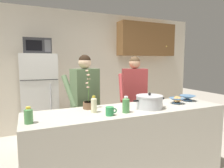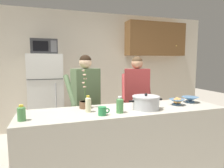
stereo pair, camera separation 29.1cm
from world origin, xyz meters
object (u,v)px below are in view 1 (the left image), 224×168
person_by_sink (134,92)px  empty_bowl (187,98)px  refrigerator (39,97)px  cooking_pot (149,102)px  person_near_pot (85,95)px  bottle_far_corner (126,105)px  potted_orchid (89,103)px  bottle_near_edge (94,104)px  bread_bowl (177,100)px  microwave (37,46)px  coffee_mug (110,111)px  bottle_mid_counter (29,115)px

person_by_sink → empty_bowl: size_ratio=6.74×
refrigerator → cooking_pot: 2.27m
person_near_pot → empty_bowl: person_near_pot is taller
refrigerator → bottle_far_corner: size_ratio=8.62×
potted_orchid → cooking_pot: bearing=-22.5°
person_by_sink → potted_orchid: bearing=-150.8°
bottle_near_edge → bottle_far_corner: bearing=-23.9°
refrigerator → bread_bowl: refrigerator is taller
person_near_pot → potted_orchid: person_near_pot is taller
empty_bowl → bottle_near_edge: 1.49m
microwave → coffee_mug: (0.60, -2.01, -0.81)m
person_near_pot → bottle_far_corner: bearing=-75.5°
refrigerator → bottle_near_edge: size_ratio=8.44×
person_by_sink → cooking_pot: (-0.26, -0.82, 0.02)m
empty_bowl → bread_bowl: bearing=-162.7°
bread_bowl → empty_bowl: bearing=17.3°
coffee_mug → bottle_far_corner: (0.21, 0.04, 0.05)m
refrigerator → empty_bowl: size_ratio=6.97×
cooking_pot → bread_bowl: bearing=8.4°
coffee_mug → bottle_near_edge: (-0.12, 0.18, 0.05)m
potted_orchid → bottle_near_edge: bearing=-91.1°
person_near_pot → bottle_near_edge: 0.75m
refrigerator → cooking_pot: refrigerator is taller
bottle_far_corner → person_near_pot: bearing=104.5°
coffee_mug → bottle_mid_counter: 0.81m
empty_bowl → bottle_near_edge: (-1.49, -0.08, 0.05)m
microwave → bottle_mid_counter: (-0.21, -1.96, -0.78)m
bottle_far_corner → bottle_near_edge: bearing=156.1°
person_by_sink → coffee_mug: bearing=-132.3°
person_by_sink → microwave: bearing=142.9°
empty_bowl → bottle_mid_counter: (-2.18, -0.21, 0.03)m
bread_bowl → bottle_far_corner: 0.88m
refrigerator → coffee_mug: (0.60, -2.03, 0.15)m
microwave → cooking_pot: size_ratio=1.08×
bottle_far_corner → potted_orchid: bearing=133.1°
person_near_pot → bread_bowl: bearing=-34.2°
empty_bowl → microwave: bearing=138.4°
bottle_near_edge → bread_bowl: bearing=-0.4°
bottle_near_edge → bottle_mid_counter: bearing=-169.3°
refrigerator → bread_bowl: 2.51m
cooking_pot → bottle_near_edge: 0.70m
person_by_sink → bottle_near_edge: size_ratio=8.16×
bottle_far_corner → person_by_sink: bearing=54.8°
person_near_pot → cooking_pot: (0.59, -0.82, 0.01)m
person_near_pot → bottle_far_corner: person_near_pot is taller
bottle_near_edge → bottle_far_corner: bottle_near_edge is taller
cooking_pot → bread_bowl: (0.50, 0.07, -0.03)m
refrigerator → person_by_sink: 1.83m
cooking_pot → bottle_mid_counter: (-1.39, -0.05, -0.00)m
empty_bowl → refrigerator: bearing=138.1°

